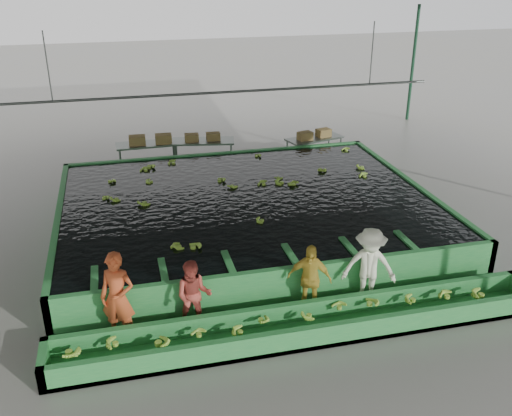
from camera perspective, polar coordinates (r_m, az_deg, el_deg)
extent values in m
plane|color=slate|center=(14.57, 0.48, -4.37)|extent=(80.00, 80.00, 0.00)
cube|color=gray|center=(12.96, 0.56, 15.46)|extent=(20.00, 22.00, 0.04)
cube|color=black|center=(15.52, -0.90, 0.95)|extent=(9.70, 7.70, 0.00)
cylinder|color=#59605B|center=(18.13, -3.52, 11.47)|extent=(0.08, 0.08, 14.00)
cylinder|color=#59605B|center=(17.74, -20.12, 13.11)|extent=(0.04, 0.04, 2.00)
cylinder|color=#59605B|center=(19.47, 11.52, 14.92)|extent=(0.04, 0.04, 2.00)
imported|color=#BE4A23|center=(11.33, -13.66, -8.69)|extent=(0.81, 0.69, 1.88)
imported|color=#AF4236|center=(11.48, -6.24, -8.71)|extent=(0.84, 0.72, 1.51)
imported|color=gold|center=(11.94, 5.36, -7.07)|extent=(1.00, 0.74, 1.57)
imported|color=white|center=(12.35, 11.25, -5.79)|extent=(1.30, 1.02, 1.77)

